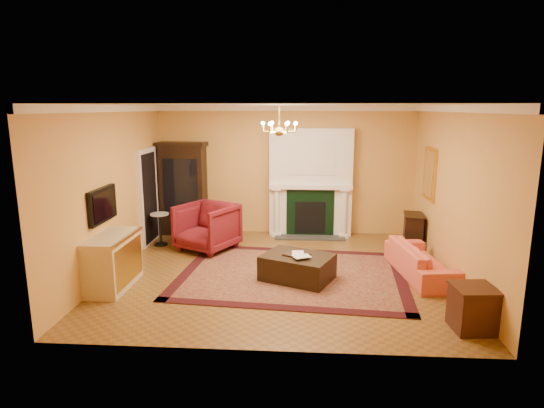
# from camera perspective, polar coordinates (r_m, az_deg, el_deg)

# --- Properties ---
(floor) EXTENTS (6.00, 5.50, 0.02)m
(floor) POSITION_cam_1_polar(r_m,az_deg,el_deg) (8.41, 0.85, -8.62)
(floor) COLOR brown
(floor) RESTS_ON ground
(ceiling) EXTENTS (6.00, 5.50, 0.02)m
(ceiling) POSITION_cam_1_polar(r_m,az_deg,el_deg) (7.87, 0.92, 12.41)
(ceiling) COLOR silver
(ceiling) RESTS_ON wall_back
(wall_back) EXTENTS (6.00, 0.02, 3.00)m
(wall_back) POSITION_cam_1_polar(r_m,az_deg,el_deg) (10.73, 1.66, 4.22)
(wall_back) COLOR #D99A4D
(wall_back) RESTS_ON floor
(wall_front) EXTENTS (6.00, 0.02, 3.00)m
(wall_front) POSITION_cam_1_polar(r_m,az_deg,el_deg) (5.32, -0.68, -3.86)
(wall_front) COLOR #D99A4D
(wall_front) RESTS_ON floor
(wall_left) EXTENTS (0.02, 5.50, 3.00)m
(wall_left) POSITION_cam_1_polar(r_m,az_deg,el_deg) (8.70, -19.35, 1.70)
(wall_left) COLOR #D99A4D
(wall_left) RESTS_ON floor
(wall_right) EXTENTS (0.02, 5.50, 3.00)m
(wall_right) POSITION_cam_1_polar(r_m,az_deg,el_deg) (8.41, 21.83, 1.18)
(wall_right) COLOR #D99A4D
(wall_right) RESTS_ON floor
(fireplace) EXTENTS (1.90, 0.70, 2.50)m
(fireplace) POSITION_cam_1_polar(r_m,az_deg,el_deg) (10.59, 4.86, 2.40)
(fireplace) COLOR silver
(fireplace) RESTS_ON wall_back
(crown_molding) EXTENTS (6.00, 5.50, 0.12)m
(crown_molding) POSITION_cam_1_polar(r_m,az_deg,el_deg) (8.83, 1.25, 11.91)
(crown_molding) COLOR white
(crown_molding) RESTS_ON ceiling
(doorway) EXTENTS (0.08, 1.05, 2.10)m
(doorway) POSITION_cam_1_polar(r_m,az_deg,el_deg) (10.32, -15.23, 0.92)
(doorway) COLOR silver
(doorway) RESTS_ON wall_left
(tv_panel) EXTENTS (0.09, 0.95, 0.58)m
(tv_panel) POSITION_cam_1_polar(r_m,az_deg,el_deg) (8.16, -20.49, -0.10)
(tv_panel) COLOR black
(tv_panel) RESTS_ON wall_left
(gilt_mirror) EXTENTS (0.06, 0.76, 1.05)m
(gilt_mirror) POSITION_cam_1_polar(r_m,az_deg,el_deg) (9.70, 19.17, 3.61)
(gilt_mirror) COLOR gold
(gilt_mirror) RESTS_ON wall_right
(chandelier) EXTENTS (0.63, 0.55, 0.53)m
(chandelier) POSITION_cam_1_polar(r_m,az_deg,el_deg) (7.88, 0.91, 9.49)
(chandelier) COLOR gold
(chandelier) RESTS_ON ceiling
(oriental_rug) EXTENTS (4.24, 3.32, 0.02)m
(oriental_rug) POSITION_cam_1_polar(r_m,az_deg,el_deg) (8.29, 2.53, -8.83)
(oriental_rug) COLOR #470F0F
(oriental_rug) RESTS_ON floor
(china_cabinet) EXTENTS (1.06, 0.52, 2.08)m
(china_cabinet) POSITION_cam_1_polar(r_m,az_deg,el_deg) (10.89, -11.05, 1.66)
(china_cabinet) COLOR black
(china_cabinet) RESTS_ON floor
(wingback_armchair) EXTENTS (1.41, 1.38, 1.09)m
(wingback_armchair) POSITION_cam_1_polar(r_m,az_deg,el_deg) (9.64, -8.17, -2.59)
(wingback_armchair) COLOR maroon
(wingback_armchair) RESTS_ON floor
(pedestal_table) EXTENTS (0.40, 0.40, 0.72)m
(pedestal_table) POSITION_cam_1_polar(r_m,az_deg,el_deg) (10.17, -13.86, -2.81)
(pedestal_table) COLOR black
(pedestal_table) RESTS_ON floor
(commode) EXTENTS (0.58, 1.21, 0.90)m
(commode) POSITION_cam_1_polar(r_m,az_deg,el_deg) (8.06, -19.40, -6.82)
(commode) COLOR beige
(commode) RESTS_ON floor
(coral_sofa) EXTENTS (0.81, 1.98, 0.75)m
(coral_sofa) POSITION_cam_1_polar(r_m,az_deg,el_deg) (8.56, 18.29, -6.15)
(coral_sofa) COLOR #DB6645
(coral_sofa) RESTS_ON floor
(end_table) EXTENTS (0.55, 0.55, 0.59)m
(end_table) POSITION_cam_1_polar(r_m,az_deg,el_deg) (6.83, 23.86, -12.01)
(end_table) COLOR #3A1A10
(end_table) RESTS_ON floor
(console_table) EXTENTS (0.47, 0.70, 0.72)m
(console_table) POSITION_cam_1_polar(r_m,az_deg,el_deg) (10.15, 17.27, -3.36)
(console_table) COLOR black
(console_table) RESTS_ON floor
(leather_ottoman) EXTENTS (1.39, 1.23, 0.43)m
(leather_ottoman) POSITION_cam_1_polar(r_m,az_deg,el_deg) (8.01, 3.21, -7.90)
(leather_ottoman) COLOR black
(leather_ottoman) RESTS_ON oriental_rug
(ottoman_tray) EXTENTS (0.50, 0.47, 0.03)m
(ottoman_tray) POSITION_cam_1_polar(r_m,az_deg,el_deg) (7.93, 3.11, -6.36)
(ottoman_tray) COLOR black
(ottoman_tray) RESTS_ON leather_ottoman
(book_a) EXTENTS (0.20, 0.03, 0.27)m
(book_a) POSITION_cam_1_polar(r_m,az_deg,el_deg) (7.87, 2.53, -5.37)
(book_a) COLOR gray
(book_a) RESTS_ON ottoman_tray
(book_b) EXTENTS (0.11, 0.20, 0.29)m
(book_b) POSITION_cam_1_polar(r_m,az_deg,el_deg) (7.80, 3.43, -5.48)
(book_b) COLOR gray
(book_b) RESTS_ON ottoman_tray
(topiary_left) EXTENTS (0.17, 0.17, 0.44)m
(topiary_left) POSITION_cam_1_polar(r_m,az_deg,el_deg) (10.51, 1.07, 3.91)
(topiary_left) COLOR tan
(topiary_left) RESTS_ON fireplace
(topiary_right) EXTENTS (0.18, 0.18, 0.47)m
(topiary_right) POSITION_cam_1_polar(r_m,az_deg,el_deg) (10.54, 9.09, 3.88)
(topiary_right) COLOR tan
(topiary_right) RESTS_ON fireplace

